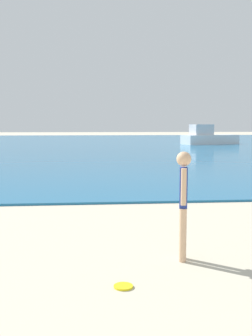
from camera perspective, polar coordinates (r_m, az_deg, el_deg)
water at (r=40.11m, az=-4.37°, el=3.38°), size 160.00×60.00×0.06m
person_standing at (r=6.02m, az=8.06°, el=-4.35°), size 0.22×0.37×1.62m
frisbee at (r=5.24m, az=-0.38°, el=-16.32°), size 0.24×0.24×0.03m
boat_far at (r=40.02m, az=11.49°, el=4.25°), size 5.89×3.47×1.91m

